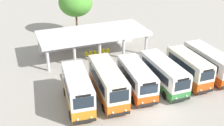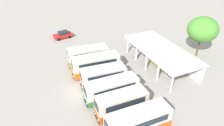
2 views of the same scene
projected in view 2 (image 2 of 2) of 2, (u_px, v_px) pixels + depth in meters
The scene contains 16 objects.
ground_plane at pixel (80, 93), 29.23m from camera, with size 180.00×180.00×0.00m, color #A39E93.
city_bus_nearest_orange at pixel (88, 56), 34.88m from camera, with size 2.91×7.09×3.45m.
city_bus_second_in_row at pixel (96, 64), 32.42m from camera, with size 2.83×7.85×3.46m.
city_bus_middle_cream at pixel (103, 76), 29.97m from camera, with size 2.83×7.00×3.11m.
city_bus_fourth_amber at pixel (111, 88), 27.40m from camera, with size 2.41×7.62×3.08m.
city_bus_fifth_blue at pixel (121, 103), 24.77m from camera, with size 2.31×6.66×3.30m.
city_bus_far_end_green at pixel (138, 121), 22.44m from camera, with size 2.50×7.70×3.14m.
parked_car_flank at pixel (63, 35), 45.24m from camera, with size 2.34×4.29×1.62m.
terminal_canopy at pixel (163, 52), 34.49m from camera, with size 14.84×6.45×3.40m.
waiting_chair_end_by_column at pixel (151, 60), 36.13m from camera, with size 0.46×0.46×0.86m.
waiting_chair_second_from_end at pixel (154, 62), 35.69m from camera, with size 0.46×0.46×0.86m.
waiting_chair_middle_seat at pixel (155, 64), 35.19m from camera, with size 0.46×0.46×0.86m.
waiting_chair_fourth_seat at pixel (157, 65), 34.68m from camera, with size 0.46×0.46×0.86m.
waiting_chair_fifth_seat at pixel (160, 67), 34.24m from camera, with size 0.46×0.46×0.86m.
waiting_chair_far_end_seat at pixel (161, 69), 33.71m from camera, with size 0.46×0.46×0.86m.
roadside_tree_behind_canopy at pixel (203, 29), 35.94m from camera, with size 5.39×5.39×7.68m.
Camera 2 is at (22.58, -4.93, 19.01)m, focal length 32.11 mm.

